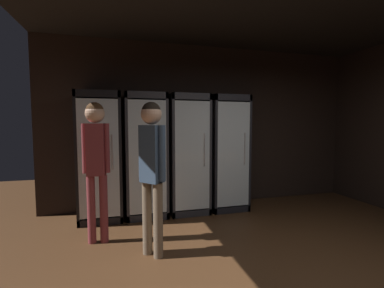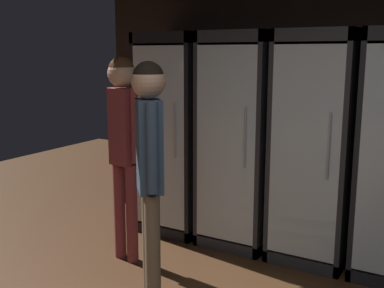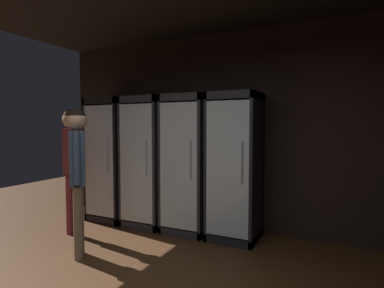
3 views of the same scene
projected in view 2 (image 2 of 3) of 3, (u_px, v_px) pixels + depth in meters
cooler_far_left at (179, 134)px, 4.56m from camera, size 0.62×0.65×1.91m
cooler_left at (243, 142)px, 4.22m from camera, size 0.62×0.65×1.91m
cooler_center at (317, 150)px, 3.89m from camera, size 0.62×0.65×1.91m
shopper_near at (123, 132)px, 3.77m from camera, size 0.32×0.22×1.70m
shopper_far at (150, 156)px, 3.07m from camera, size 0.27×0.28×1.68m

